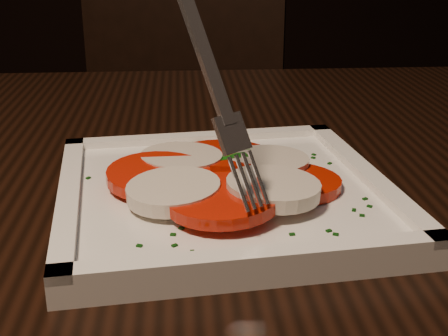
% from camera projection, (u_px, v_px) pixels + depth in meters
% --- Properties ---
extents(table, '(1.27, 0.91, 0.75)m').
position_uv_depth(table, '(136.00, 269.00, 0.57)').
color(table, black).
rests_on(table, ground).
extents(chair, '(0.53, 0.53, 0.93)m').
position_uv_depth(chair, '(175.00, 144.00, 1.27)').
color(chair, black).
rests_on(chair, ground).
extents(plate, '(0.24, 0.24, 0.01)m').
position_uv_depth(plate, '(224.00, 196.00, 0.46)').
color(plate, white).
rests_on(plate, table).
extents(caprese_salad, '(0.20, 0.21, 0.02)m').
position_uv_depth(caprese_salad, '(224.00, 176.00, 0.46)').
color(caprese_salad, red).
rests_on(caprese_salad, plate).
extents(fork, '(0.09, 0.10, 0.17)m').
position_uv_depth(fork, '(192.00, 53.00, 0.39)').
color(fork, white).
rests_on(fork, caprese_salad).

